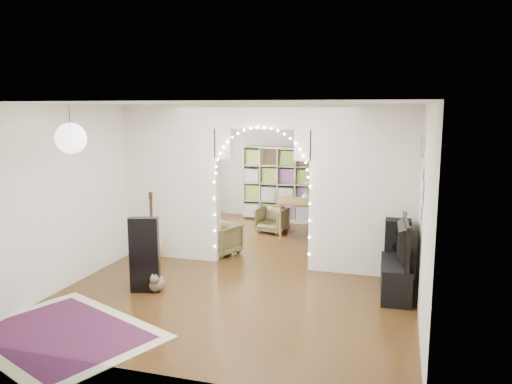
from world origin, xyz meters
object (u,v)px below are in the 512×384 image
(media_console, at_px, (396,279))
(bookcase, at_px, (279,183))
(dining_chair_right, at_px, (272,220))
(floor_speaker, at_px, (397,251))
(acoustic_guitar, at_px, (152,234))
(dining_chair_left, at_px, (220,239))
(dining_table, at_px, (306,204))

(media_console, bearing_deg, bookcase, 119.50)
(dining_chair_right, bearing_deg, floor_speaker, -30.84)
(dining_chair_right, bearing_deg, acoustic_guitar, -109.94)
(media_console, distance_m, dining_chair_left, 3.34)
(acoustic_guitar, relative_size, dining_chair_right, 1.73)
(floor_speaker, xyz_separation_m, bookcase, (-2.78, 3.75, 0.39))
(media_console, xyz_separation_m, dining_chair_right, (-2.60, 3.07, 0.02))
(floor_speaker, distance_m, dining_chair_right, 3.58)
(acoustic_guitar, height_order, dining_table, acoustic_guitar)
(bookcase, bearing_deg, dining_chair_right, -66.44)
(dining_chair_left, bearing_deg, media_console, 1.05)
(acoustic_guitar, height_order, media_console, acoustic_guitar)
(floor_speaker, bearing_deg, dining_table, 126.81)
(acoustic_guitar, distance_m, dining_chair_left, 1.22)
(acoustic_guitar, bearing_deg, bookcase, 54.68)
(floor_speaker, distance_m, bookcase, 4.69)
(media_console, relative_size, dining_chair_left, 1.62)
(bookcase, bearing_deg, acoustic_guitar, -94.19)
(floor_speaker, relative_size, dining_chair_left, 1.57)
(bookcase, distance_m, dining_chair_right, 1.45)
(bookcase, bearing_deg, floor_speaker, -37.52)
(acoustic_guitar, height_order, floor_speaker, acoustic_guitar)
(bookcase, relative_size, dining_chair_left, 2.81)
(media_console, height_order, dining_chair_left, dining_chair_left)
(acoustic_guitar, xyz_separation_m, floor_speaker, (4.15, -0.00, 0.04))
(acoustic_guitar, distance_m, floor_speaker, 4.15)
(acoustic_guitar, bearing_deg, media_console, -23.68)
(bookcase, distance_m, dining_chair_left, 3.22)
(acoustic_guitar, height_order, bookcase, bookcase)
(floor_speaker, bearing_deg, bookcase, 125.24)
(bookcase, height_order, dining_table, bookcase)
(media_console, bearing_deg, dining_chair_right, 127.39)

